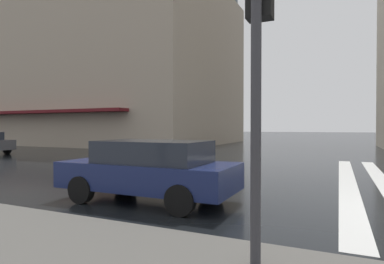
# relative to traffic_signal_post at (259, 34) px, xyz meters

# --- Properties ---
(haussmann_block_mid) EXTENTS (19.38, 24.80, 19.20)m
(haussmann_block_mid) POSITION_rel_traffic_signal_post_xyz_m (25.19, 22.08, 6.59)
(haussmann_block_mid) COLOR tan
(haussmann_block_mid) RESTS_ON ground_plane
(traffic_signal_post) EXTENTS (0.44, 0.30, 3.69)m
(traffic_signal_post) POSITION_rel_traffic_signal_post_xyz_m (0.00, 0.00, 0.00)
(traffic_signal_post) COLOR #333338
(traffic_signal_post) RESTS_ON sidewalk_pavement
(car_navy) EXTENTS (1.85, 4.10, 1.41)m
(car_navy) POSITION_rel_traffic_signal_post_xyz_m (2.61, 3.13, -2.05)
(car_navy) COLOR navy
(car_navy) RESTS_ON ground_plane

